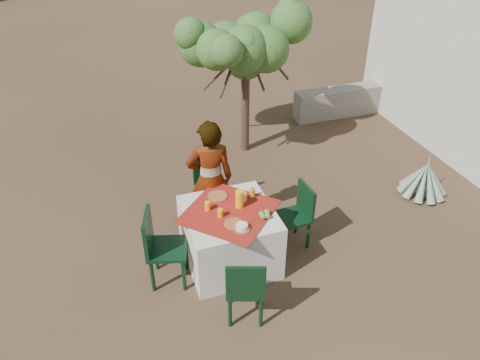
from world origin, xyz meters
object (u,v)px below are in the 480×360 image
(table, at_px, (230,237))
(chair_right, at_px, (298,213))
(shrub_tree, at_px, (248,51))
(juice_pitcher, at_px, (240,199))
(chair_left, at_px, (160,245))
(chair_far, at_px, (210,182))
(person, at_px, (210,179))
(agave, at_px, (424,179))
(chair_near, at_px, (246,287))

(table, relative_size, chair_right, 1.54)
(shrub_tree, distance_m, juice_pitcher, 2.88)
(chair_left, distance_m, juice_pitcher, 1.04)
(chair_far, xyz_separation_m, person, (-0.11, -0.43, 0.33))
(chair_far, relative_size, chair_right, 1.02)
(chair_far, relative_size, shrub_tree, 0.40)
(table, height_order, person, person)
(table, relative_size, shrub_tree, 0.61)
(agave, xyz_separation_m, juice_pitcher, (-2.98, -0.41, 0.62))
(shrub_tree, xyz_separation_m, juice_pitcher, (-1.01, -2.57, -0.82))
(chair_far, height_order, chair_left, chair_left)
(person, distance_m, shrub_tree, 2.47)
(table, height_order, agave, table)
(chair_near, height_order, shrub_tree, shrub_tree)
(person, relative_size, juice_pitcher, 7.43)
(chair_near, relative_size, agave, 1.15)
(chair_right, bearing_deg, table, -89.94)
(agave, bearing_deg, chair_right, -170.13)
(table, distance_m, person, 0.77)
(chair_left, bearing_deg, juice_pitcher, -68.02)
(table, xyz_separation_m, chair_near, (-0.12, -0.91, 0.10))
(shrub_tree, bearing_deg, chair_right, -95.31)
(chair_far, relative_size, person, 0.53)
(table, bearing_deg, chair_right, 4.20)
(chair_right, height_order, agave, chair_right)
(chair_left, xyz_separation_m, person, (0.78, 0.69, 0.28))
(chair_near, xyz_separation_m, juice_pitcher, (0.26, 0.96, 0.39))
(chair_far, height_order, agave, chair_far)
(table, bearing_deg, shrub_tree, 66.28)
(chair_right, bearing_deg, shrub_tree, 170.55)
(chair_right, relative_size, agave, 1.13)
(chair_far, relative_size, agave, 1.15)
(table, xyz_separation_m, chair_far, (0.06, 1.07, 0.10))
(chair_right, bearing_deg, chair_near, -50.48)
(agave, bearing_deg, chair_near, -157.14)
(table, xyz_separation_m, person, (-0.04, 0.64, 0.42))
(table, height_order, chair_left, chair_left)
(chair_near, height_order, chair_left, chair_left)
(chair_far, bearing_deg, chair_left, -133.87)
(juice_pitcher, bearing_deg, agave, 7.76)
(chair_near, bearing_deg, chair_left, -31.59)
(agave, bearing_deg, chair_far, 168.58)
(agave, bearing_deg, table, -171.77)
(chair_far, distance_m, person, 0.55)
(chair_near, distance_m, juice_pitcher, 1.07)
(person, height_order, shrub_tree, shrub_tree)
(chair_left, relative_size, shrub_tree, 0.44)
(table, relative_size, juice_pitcher, 6.01)
(table, height_order, chair_near, chair_near)
(chair_far, relative_size, juice_pitcher, 3.96)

